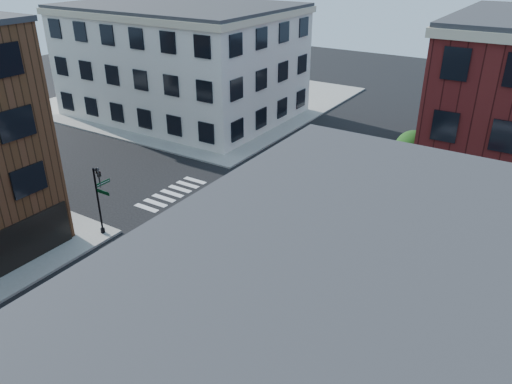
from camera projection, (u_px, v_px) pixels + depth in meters
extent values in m
plane|color=black|center=(251.00, 218.00, 33.55)|extent=(120.00, 120.00, 0.00)
cube|color=gray|center=(199.00, 99.00, 59.51)|extent=(30.00, 30.00, 0.15)
cube|color=silver|center=(182.00, 62.00, 52.36)|extent=(22.00, 16.00, 11.00)
cylinder|color=black|center=(409.00, 179.00, 37.11)|extent=(0.18, 0.18, 1.47)
cylinder|color=black|center=(410.00, 170.00, 36.79)|extent=(0.12, 0.12, 1.47)
sphere|color=#183C10|center=(413.00, 149.00, 36.04)|extent=(2.69, 2.69, 2.69)
sphere|color=#183C10|center=(415.00, 157.00, 36.09)|extent=(1.85, 1.85, 1.85)
cylinder|color=black|center=(430.00, 154.00, 41.68)|extent=(0.18, 0.18, 1.33)
cylinder|color=black|center=(432.00, 147.00, 41.39)|extent=(0.12, 0.12, 1.33)
sphere|color=#183C10|center=(434.00, 130.00, 40.71)|extent=(2.43, 2.43, 2.43)
sphere|color=#183C10|center=(436.00, 136.00, 40.74)|extent=(1.67, 1.67, 1.67)
cylinder|color=black|center=(98.00, 202.00, 30.66)|extent=(0.12, 0.12, 4.60)
cylinder|color=black|center=(103.00, 230.00, 31.55)|extent=(0.28, 0.28, 0.30)
cube|color=#053819|center=(103.00, 192.00, 30.02)|extent=(1.10, 0.03, 0.22)
cube|color=#053819|center=(103.00, 183.00, 30.59)|extent=(0.03, 1.10, 0.22)
imported|color=black|center=(100.00, 180.00, 29.86)|extent=(0.22, 0.18, 1.10)
imported|color=black|center=(98.00, 176.00, 30.27)|extent=(0.18, 0.22, 1.10)
cube|color=white|center=(415.00, 274.00, 24.68)|extent=(5.30, 2.39, 2.80)
cube|color=maroon|center=(407.00, 285.00, 23.83)|extent=(1.99, 0.09, 0.63)
cube|color=maroon|center=(422.00, 263.00, 25.54)|extent=(1.99, 0.09, 0.63)
cube|color=silver|center=(350.00, 260.00, 26.62)|extent=(1.86, 2.21, 1.81)
cube|color=black|center=(336.00, 250.00, 26.91)|extent=(0.13, 1.72, 0.81)
cube|color=black|center=(390.00, 290.00, 25.87)|extent=(7.25, 1.09, 0.23)
cylinder|color=black|center=(341.00, 283.00, 26.34)|extent=(0.91, 0.34, 0.90)
cylinder|color=black|center=(356.00, 266.00, 27.75)|extent=(0.91, 0.34, 0.90)
cylinder|color=black|center=(401.00, 306.00, 24.71)|extent=(0.91, 0.34, 0.90)
cylinder|color=black|center=(414.00, 286.00, 26.12)|extent=(0.91, 0.34, 0.90)
cylinder|color=black|center=(446.00, 322.00, 23.62)|extent=(0.91, 0.34, 0.90)
cylinder|color=black|center=(456.00, 301.00, 25.04)|extent=(0.91, 0.34, 0.90)
cube|color=#DA3C09|center=(174.00, 236.00, 31.46)|extent=(0.47, 0.47, 0.04)
cone|color=#DA3C09|center=(174.00, 232.00, 31.32)|extent=(0.45, 0.45, 0.69)
cylinder|color=white|center=(174.00, 230.00, 31.28)|extent=(0.27, 0.27, 0.08)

